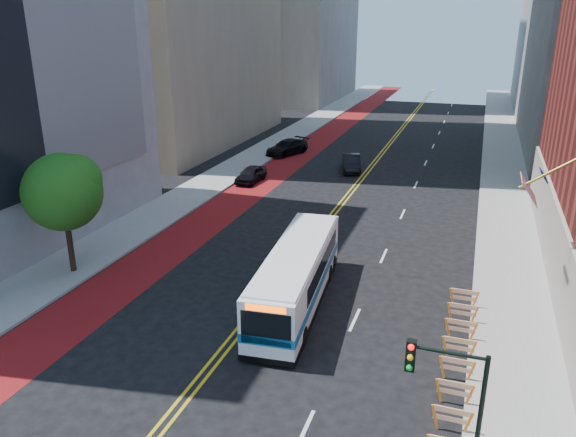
% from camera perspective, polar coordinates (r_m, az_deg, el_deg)
% --- Properties ---
extents(ground, '(160.00, 160.00, 0.00)m').
position_cam_1_polar(ground, '(23.86, -8.26, -15.13)').
color(ground, black).
rests_on(ground, ground).
extents(sidewalk_left, '(4.00, 140.00, 0.15)m').
position_cam_1_polar(sidewalk_left, '(53.56, -5.31, 5.16)').
color(sidewalk_left, gray).
rests_on(sidewalk_left, ground).
extents(sidewalk_right, '(4.00, 140.00, 0.15)m').
position_cam_1_polar(sidewalk_right, '(49.17, 21.21, 2.53)').
color(sidewalk_right, gray).
rests_on(sidewalk_right, ground).
extents(bus_lane_paint, '(3.60, 140.00, 0.01)m').
position_cam_1_polar(bus_lane_paint, '(52.14, -1.37, 4.75)').
color(bus_lane_paint, maroon).
rests_on(bus_lane_paint, ground).
extents(center_line_inner, '(0.14, 140.00, 0.01)m').
position_cam_1_polar(center_line_inner, '(50.05, 7.19, 3.95)').
color(center_line_inner, gold).
rests_on(center_line_inner, ground).
extents(center_line_outer, '(0.14, 140.00, 0.01)m').
position_cam_1_polar(center_line_outer, '(49.98, 7.59, 3.91)').
color(center_line_outer, gold).
rests_on(center_line_outer, ground).
extents(lane_dashes, '(0.14, 98.20, 0.01)m').
position_cam_1_polar(lane_dashes, '(57.04, 13.81, 5.50)').
color(lane_dashes, silver).
rests_on(lane_dashes, ground).
extents(construction_barriers, '(1.42, 10.91, 1.00)m').
position_cam_1_polar(construction_barriers, '(24.34, 16.88, -13.17)').
color(construction_barriers, orange).
rests_on(construction_barriers, ground).
extents(street_tree, '(4.20, 4.20, 6.70)m').
position_cam_1_polar(street_tree, '(32.28, -21.83, 2.80)').
color(street_tree, black).
rests_on(street_tree, sidewalk_left).
extents(traffic_signal, '(2.21, 0.34, 5.07)m').
position_cam_1_polar(traffic_signal, '(16.88, 16.01, -16.85)').
color(traffic_signal, black).
rests_on(traffic_signal, sidewalk_right).
extents(transit_bus, '(3.41, 11.19, 3.03)m').
position_cam_1_polar(transit_bus, '(27.76, 0.91, -5.80)').
color(transit_bus, white).
rests_on(transit_bus, ground).
extents(car_a, '(1.83, 4.10, 1.37)m').
position_cam_1_polar(car_a, '(48.88, -3.79, 4.50)').
color(car_a, black).
rests_on(car_a, ground).
extents(car_b, '(2.75, 4.82, 1.50)m').
position_cam_1_polar(car_b, '(52.71, 6.45, 5.63)').
color(car_b, black).
rests_on(car_b, ground).
extents(car_c, '(3.92, 5.64, 1.52)m').
position_cam_1_polar(car_c, '(58.79, -0.10, 7.25)').
color(car_c, black).
rests_on(car_c, ground).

